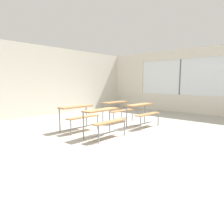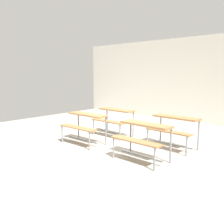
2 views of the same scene
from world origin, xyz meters
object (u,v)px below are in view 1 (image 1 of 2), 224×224
Objects in this scene: desk_bench_r0c1 at (142,110)px; desk_bench_r1c0 at (79,112)px; desk_bench_r0c0 at (104,116)px; desk_bench_r1c1 at (117,107)px.

desk_bench_r1c0 is (-1.75, 1.12, 0.00)m from desk_bench_r0c1.
desk_bench_r0c0 is 1.08m from desk_bench_r1c0.
desk_bench_r1c1 is at bearing 1.80° from desk_bench_r1c0.
desk_bench_r0c1 is at bearing -1.80° from desk_bench_r0c0.
desk_bench_r0c0 is at bearing -179.33° from desk_bench_r0c1.
desk_bench_r0c1 and desk_bench_r1c1 have the same top height.
desk_bench_r0c1 is (1.76, -0.04, 0.00)m from desk_bench_r0c0.
desk_bench_r0c0 is 0.99× the size of desk_bench_r1c1.
desk_bench_r0c0 is 1.76m from desk_bench_r0c1.
desk_bench_r0c1 is at bearing -91.47° from desk_bench_r1c1.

